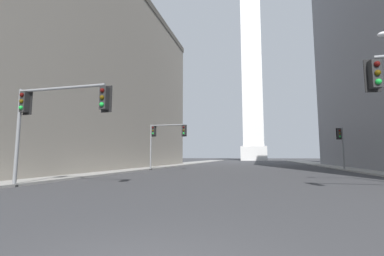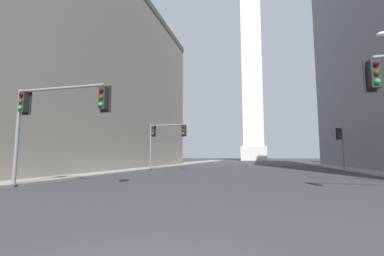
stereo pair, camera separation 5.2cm
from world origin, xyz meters
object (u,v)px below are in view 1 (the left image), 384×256
Objects in this scene: traffic_light_mid_left at (163,135)px; traffic_light_near_left at (49,110)px; traffic_light_mid_right at (341,142)px; obelisk at (252,60)px.

traffic_light_near_left is at bearing -89.39° from traffic_light_mid_left.
traffic_light_mid_left is at bearing 90.61° from traffic_light_near_left.
traffic_light_mid_left is at bearing -164.89° from traffic_light_mid_right.
obelisk is 15.16× the size of traffic_light_mid_left.
traffic_light_near_left is 29.43m from traffic_light_mid_right.
traffic_light_near_left is (-8.82, -86.39, -34.11)m from obelisk.
traffic_light_near_left is at bearing -131.59° from traffic_light_mid_right.
traffic_light_near_left is at bearing -95.83° from obelisk.
obelisk is 16.25× the size of traffic_light_mid_right.
traffic_light_mid_right is 0.93× the size of traffic_light_mid_left.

